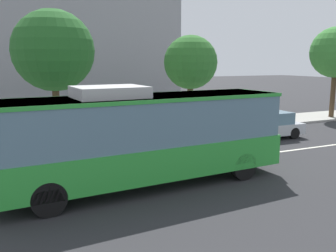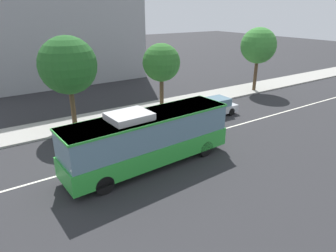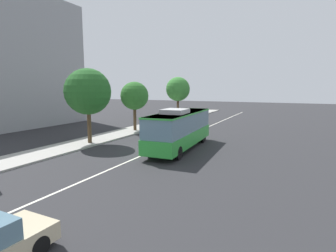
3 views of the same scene
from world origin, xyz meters
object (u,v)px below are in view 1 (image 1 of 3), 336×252
at_px(transit_bus, 144,134).
at_px(street_tree_kerbside_centre, 336,53).
at_px(street_tree_kerbside_left, 190,63).
at_px(street_tree_kerbside_right, 53,51).
at_px(sedan_silver, 264,125).

height_order(transit_bus, street_tree_kerbside_centre, street_tree_kerbside_centre).
xyz_separation_m(street_tree_kerbside_left, street_tree_kerbside_centre, (11.88, -0.35, 0.72)).
height_order(transit_bus, street_tree_kerbside_right, street_tree_kerbside_right).
relative_size(transit_bus, street_tree_kerbside_right, 1.47).
bearing_deg(sedan_silver, street_tree_kerbside_centre, -157.28).
distance_m(sedan_silver, street_tree_kerbside_right, 11.99).
bearing_deg(street_tree_kerbside_right, transit_bus, -77.72).
xyz_separation_m(street_tree_kerbside_centre, street_tree_kerbside_right, (-19.92, 0.10, -0.12)).
xyz_separation_m(sedan_silver, street_tree_kerbside_right, (-10.67, 3.68, 4.05)).
distance_m(transit_bus, street_tree_kerbside_left, 10.79).
height_order(sedan_silver, street_tree_kerbside_right, street_tree_kerbside_right).
height_order(street_tree_kerbside_centre, street_tree_kerbside_right, street_tree_kerbside_right).
xyz_separation_m(sedan_silver, street_tree_kerbside_centre, (9.25, 3.58, 4.17)).
relative_size(transit_bus, sedan_silver, 2.23).
bearing_deg(transit_bus, sedan_silver, 23.85).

